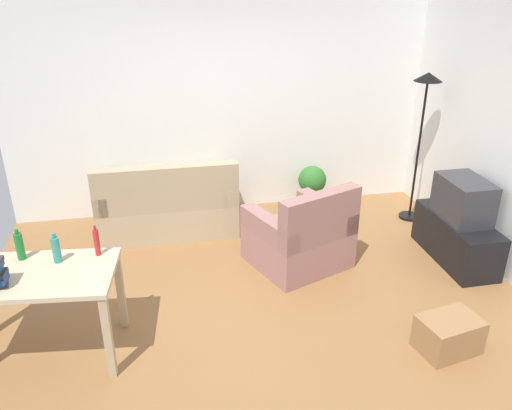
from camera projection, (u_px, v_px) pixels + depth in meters
name	position (u px, v px, depth m)	size (l,w,h in m)	color
ground_plane	(256.00, 299.00, 4.92)	(5.20, 4.40, 0.02)	olive
wall_rear	(221.00, 105.00, 6.32)	(5.20, 0.10, 2.70)	white
couch	(168.00, 207.00, 6.07)	(1.60, 0.84, 0.92)	tan
tv_stand	(456.00, 239.00, 5.51)	(0.44, 1.10, 0.48)	black
tv	(464.00, 199.00, 5.32)	(0.41, 0.60, 0.44)	#2D2D33
torchiere_lamp	(424.00, 107.00, 5.94)	(0.32, 0.32, 1.81)	black
desk	(36.00, 285.00, 3.96)	(1.27, 0.82, 0.76)	#C6B28E
potted_plant	(312.00, 184.00, 6.67)	(0.36, 0.36, 0.57)	brown
armchair	(301.00, 238.00, 5.36)	(1.15, 1.11, 0.92)	#996B66
storage_box	(449.00, 334.00, 4.20)	(0.48, 0.34, 0.30)	olive
bottle_green	(20.00, 246.00, 4.06)	(0.06, 0.06, 0.26)	#1E722D
bottle_tall	(56.00, 249.00, 4.02)	(0.07, 0.07, 0.25)	teal
bottle_red	(97.00, 242.00, 4.12)	(0.05, 0.05, 0.26)	#AD2323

